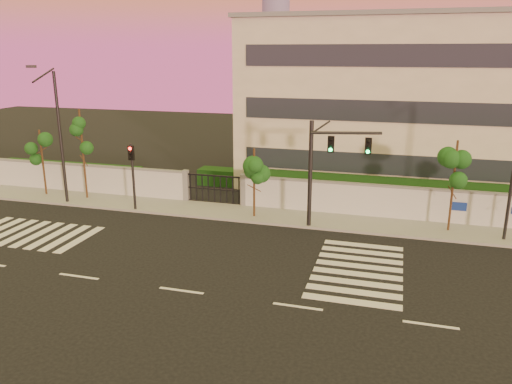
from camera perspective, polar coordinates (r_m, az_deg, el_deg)
ground at (r=21.69m, az=-8.52°, el=-11.09°), size 120.00×120.00×0.00m
sidewalk at (r=30.78m, az=-0.49°, el=-2.54°), size 60.00×3.00×0.15m
perimeter_wall at (r=31.84m, az=0.45°, el=-0.04°), size 60.00×0.36×2.20m
hedge_row at (r=34.22m, az=3.39°, el=0.62°), size 41.00×4.25×1.80m
institutional_building at (r=39.68m, az=17.19°, el=9.89°), size 24.40×12.40×12.25m
road_markings at (r=25.39m, az=-8.30°, el=-6.93°), size 57.00×7.62×0.02m
street_tree_b at (r=37.12m, az=-23.30°, el=4.68°), size 1.61×1.28×4.65m
street_tree_c at (r=34.98m, az=-19.29°, el=6.30°), size 1.63×1.30×6.16m
street_tree_d at (r=29.41m, az=-0.16°, el=2.84°), size 1.58×1.25×4.29m
street_tree_e at (r=28.90m, az=21.84°, el=2.81°), size 1.53×1.22×5.20m
traffic_signal_main at (r=27.65m, az=7.84°, el=3.39°), size 3.85×1.03×6.14m
traffic_signal_secondary at (r=31.76m, az=-13.94°, el=2.59°), size 0.34×0.33×4.34m
streetlight_west at (r=34.30m, az=-21.69°, el=6.46°), size 0.54×2.16×8.98m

